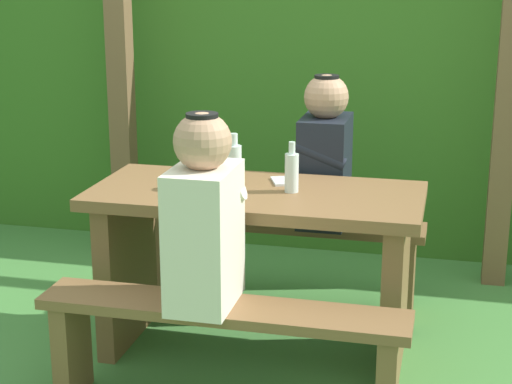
{
  "coord_description": "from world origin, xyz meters",
  "views": [
    {
      "loc": [
        0.79,
        -3.29,
        1.68
      ],
      "look_at": [
        0.0,
        0.0,
        0.73
      ],
      "focal_mm": 58.56,
      "sensor_mm": 36.0,
      "label": 1
    }
  ],
  "objects_px": {
    "picnic_table": "(256,244)",
    "bench_far": "(281,244)",
    "person_white_shirt": "(204,218)",
    "bench_near": "(222,336)",
    "cell_phone": "(281,181)",
    "bottle_right": "(234,165)",
    "bottle_left": "(292,171)",
    "drinking_glass": "(184,179)",
    "person_black_coat": "(325,156)"
  },
  "relations": [
    {
      "from": "bench_near",
      "to": "cell_phone",
      "type": "height_order",
      "value": "cell_phone"
    },
    {
      "from": "picnic_table",
      "to": "drinking_glass",
      "type": "relative_size",
      "value": 15.52
    },
    {
      "from": "bench_far",
      "to": "person_black_coat",
      "type": "height_order",
      "value": "person_black_coat"
    },
    {
      "from": "drinking_glass",
      "to": "cell_phone",
      "type": "bearing_deg",
      "value": 29.1
    },
    {
      "from": "bench_far",
      "to": "picnic_table",
      "type": "bearing_deg",
      "value": -90.0
    },
    {
      "from": "drinking_glass",
      "to": "bench_far",
      "type": "bearing_deg",
      "value": 63.27
    },
    {
      "from": "picnic_table",
      "to": "person_white_shirt",
      "type": "xyz_separation_m",
      "value": [
        -0.06,
        -0.54,
        0.27
      ]
    },
    {
      "from": "picnic_table",
      "to": "bench_far",
      "type": "height_order",
      "value": "picnic_table"
    },
    {
      "from": "bench_far",
      "to": "person_black_coat",
      "type": "distance_m",
      "value": 0.5
    },
    {
      "from": "bench_far",
      "to": "person_white_shirt",
      "type": "xyz_separation_m",
      "value": [
        -0.06,
        -1.08,
        0.46
      ]
    },
    {
      "from": "bottle_left",
      "to": "person_black_coat",
      "type": "bearing_deg",
      "value": 83.69
    },
    {
      "from": "person_black_coat",
      "to": "cell_phone",
      "type": "distance_m",
      "value": 0.41
    },
    {
      "from": "picnic_table",
      "to": "bottle_left",
      "type": "xyz_separation_m",
      "value": [
        0.15,
        0.01,
        0.33
      ]
    },
    {
      "from": "person_black_coat",
      "to": "bottle_right",
      "type": "xyz_separation_m",
      "value": [
        -0.31,
        -0.51,
        0.06
      ]
    },
    {
      "from": "person_white_shirt",
      "to": "bottle_right",
      "type": "distance_m",
      "value": 0.57
    },
    {
      "from": "picnic_table",
      "to": "bottle_right",
      "type": "height_order",
      "value": "bottle_right"
    },
    {
      "from": "drinking_glass",
      "to": "bottle_left",
      "type": "relative_size",
      "value": 0.42
    },
    {
      "from": "picnic_table",
      "to": "drinking_glass",
      "type": "bearing_deg",
      "value": -169.47
    },
    {
      "from": "picnic_table",
      "to": "person_black_coat",
      "type": "bearing_deg",
      "value": 68.83
    },
    {
      "from": "picnic_table",
      "to": "cell_phone",
      "type": "relative_size",
      "value": 10.0
    },
    {
      "from": "bench_near",
      "to": "person_white_shirt",
      "type": "relative_size",
      "value": 1.95
    },
    {
      "from": "person_white_shirt",
      "to": "drinking_glass",
      "type": "distance_m",
      "value": 0.54
    },
    {
      "from": "bench_near",
      "to": "bottle_left",
      "type": "relative_size",
      "value": 6.55
    },
    {
      "from": "picnic_table",
      "to": "person_white_shirt",
      "type": "height_order",
      "value": "person_white_shirt"
    },
    {
      "from": "bench_near",
      "to": "bottle_right",
      "type": "height_order",
      "value": "bottle_right"
    },
    {
      "from": "bench_far",
      "to": "bottle_left",
      "type": "relative_size",
      "value": 6.55
    },
    {
      "from": "person_white_shirt",
      "to": "bench_near",
      "type": "bearing_deg",
      "value": -2.95
    },
    {
      "from": "person_white_shirt",
      "to": "bottle_right",
      "type": "height_order",
      "value": "person_white_shirt"
    },
    {
      "from": "bench_far",
      "to": "person_white_shirt",
      "type": "relative_size",
      "value": 1.95
    },
    {
      "from": "person_black_coat",
      "to": "bottle_left",
      "type": "height_order",
      "value": "person_black_coat"
    },
    {
      "from": "bottle_left",
      "to": "cell_phone",
      "type": "bearing_deg",
      "value": 118.42
    },
    {
      "from": "bottle_left",
      "to": "bottle_right",
      "type": "xyz_separation_m",
      "value": [
        -0.25,
        0.01,
        0.01
      ]
    },
    {
      "from": "bench_near",
      "to": "bottle_right",
      "type": "relative_size",
      "value": 5.98
    },
    {
      "from": "drinking_glass",
      "to": "person_white_shirt",
      "type": "bearing_deg",
      "value": -63.89
    },
    {
      "from": "person_black_coat",
      "to": "drinking_glass",
      "type": "relative_size",
      "value": 7.98
    },
    {
      "from": "bench_near",
      "to": "person_black_coat",
      "type": "bearing_deg",
      "value": 79.07
    },
    {
      "from": "picnic_table",
      "to": "person_white_shirt",
      "type": "relative_size",
      "value": 1.95
    },
    {
      "from": "drinking_glass",
      "to": "bottle_left",
      "type": "distance_m",
      "value": 0.46
    },
    {
      "from": "bench_far",
      "to": "cell_phone",
      "type": "height_order",
      "value": "cell_phone"
    },
    {
      "from": "bench_far",
      "to": "cell_phone",
      "type": "bearing_deg",
      "value": -79.12
    },
    {
      "from": "bottle_left",
      "to": "bottle_right",
      "type": "relative_size",
      "value": 0.91
    },
    {
      "from": "bottle_right",
      "to": "picnic_table",
      "type": "bearing_deg",
      "value": -13.85
    },
    {
      "from": "picnic_table",
      "to": "bottle_left",
      "type": "distance_m",
      "value": 0.36
    },
    {
      "from": "person_white_shirt",
      "to": "bottle_left",
      "type": "distance_m",
      "value": 0.59
    },
    {
      "from": "drinking_glass",
      "to": "bench_near",
      "type": "bearing_deg",
      "value": -58.22
    },
    {
      "from": "bench_near",
      "to": "drinking_glass",
      "type": "height_order",
      "value": "drinking_glass"
    },
    {
      "from": "picnic_table",
      "to": "person_white_shirt",
      "type": "distance_m",
      "value": 0.61
    },
    {
      "from": "picnic_table",
      "to": "bench_far",
      "type": "bearing_deg",
      "value": 90.0
    },
    {
      "from": "picnic_table",
      "to": "bottle_left",
      "type": "height_order",
      "value": "bottle_left"
    },
    {
      "from": "cell_phone",
      "to": "bottle_right",
      "type": "bearing_deg",
      "value": -166.21
    }
  ]
}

